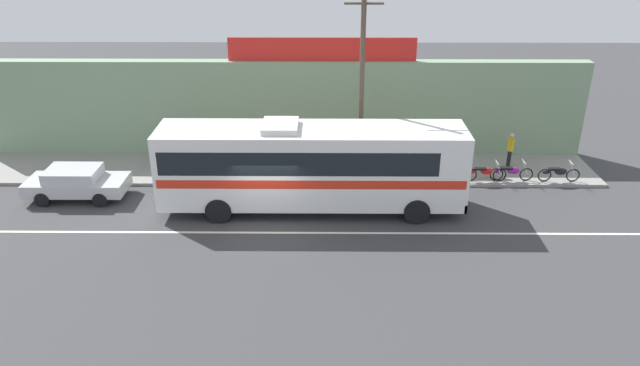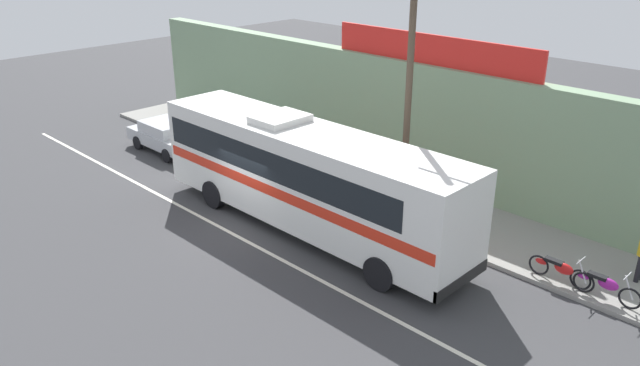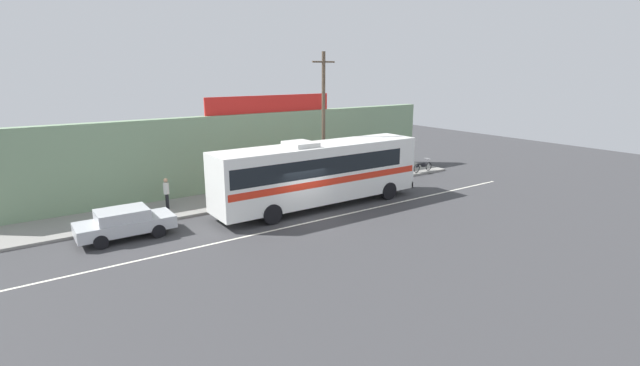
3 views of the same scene
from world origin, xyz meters
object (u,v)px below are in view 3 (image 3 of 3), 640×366
at_px(motorcycle_orange, 422,166).
at_px(pedestrian_far_right, 166,191).
at_px(motorcycle_green, 401,169).
at_px(pedestrian_near_shop, 389,158).
at_px(parked_car, 125,222).
at_px(utility_pole, 323,120).
at_px(intercity_bus, 318,171).
at_px(motorcycle_red, 389,171).

bearing_deg(motorcycle_orange, pedestrian_far_right, 175.39).
bearing_deg(motorcycle_green, pedestrian_near_shop, 77.54).
distance_m(parked_car, utility_pole, 12.88).
distance_m(parked_car, pedestrian_far_right, 4.17).
distance_m(intercity_bus, pedestrian_near_shop, 10.37).
bearing_deg(parked_car, motorcycle_orange, 4.18).
relative_size(utility_pole, pedestrian_far_right, 4.96).
relative_size(utility_pole, motorcycle_red, 4.31).
bearing_deg(motorcycle_red, pedestrian_far_right, 174.44).
distance_m(motorcycle_green, pedestrian_near_shop, 1.76).
distance_m(intercity_bus, motorcycle_red, 8.38).
bearing_deg(motorcycle_green, motorcycle_orange, -2.15).
height_order(motorcycle_red, motorcycle_green, same).
bearing_deg(motorcycle_red, intercity_bus, -161.95).
xyz_separation_m(intercity_bus, motorcycle_orange, (11.17, 2.54, -1.50)).
relative_size(intercity_bus, pedestrian_near_shop, 7.28).
relative_size(parked_car, motorcycle_green, 2.14).
distance_m(parked_car, motorcycle_green, 19.18).
distance_m(utility_pole, motorcycle_orange, 9.82).
height_order(parked_car, motorcycle_red, parked_car).
bearing_deg(intercity_bus, utility_pole, 49.67).
relative_size(intercity_bus, parked_car, 2.93).
xyz_separation_m(parked_car, motorcycle_red, (17.89, 1.57, -0.17)).
distance_m(motorcycle_green, pedestrian_far_right, 16.34).
bearing_deg(pedestrian_near_shop, intercity_bus, -155.74).
height_order(parked_car, pedestrian_far_right, pedestrian_far_right).
bearing_deg(motorcycle_red, parked_car, -174.99).
bearing_deg(utility_pole, intercity_bus, -130.33).
xyz_separation_m(intercity_bus, motorcycle_green, (9.06, 2.62, -1.50)).
bearing_deg(intercity_bus, pedestrian_far_right, 150.88).
relative_size(intercity_bus, motorcycle_red, 6.31).
relative_size(motorcycle_green, pedestrian_far_right, 1.16).
bearing_deg(pedestrian_near_shop, parked_car, -170.50).
xyz_separation_m(utility_pole, motorcycle_green, (6.89, 0.06, -3.92)).
xyz_separation_m(intercity_bus, pedestrian_far_right, (-7.21, 4.02, -0.94)).
bearing_deg(pedestrian_far_right, motorcycle_orange, -4.61).
xyz_separation_m(parked_car, motorcycle_orange, (21.22, 1.55, -0.17)).
relative_size(parked_car, pedestrian_far_right, 2.48).
xyz_separation_m(motorcycle_red, motorcycle_orange, (3.33, -0.02, 0.00)).
bearing_deg(motorcycle_red, motorcycle_green, 2.92).
bearing_deg(utility_pole, motorcycle_green, 0.49).
bearing_deg(parked_car, intercity_bus, -5.60).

